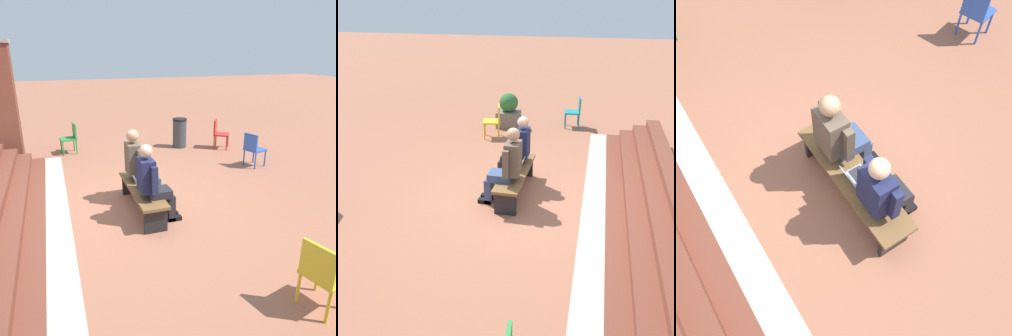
{
  "view_description": "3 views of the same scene",
  "coord_description": "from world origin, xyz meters",
  "views": [
    {
      "loc": [
        -5.38,
        1.17,
        2.7
      ],
      "look_at": [
        -0.76,
        -0.48,
        0.95
      ],
      "focal_mm": 35.0,
      "sensor_mm": 36.0,
      "label": 1
    },
    {
      "loc": [
        6.16,
        1.17,
        3.4
      ],
      "look_at": [
        0.36,
        -0.22,
        0.76
      ],
      "focal_mm": 42.0,
      "sensor_mm": 36.0,
      "label": 2
    },
    {
      "loc": [
        -2.09,
        1.17,
        4.27
      ],
      "look_at": [
        -0.23,
        -0.05,
        0.73
      ],
      "focal_mm": 42.0,
      "sensor_mm": 36.0,
      "label": 3
    }
  ],
  "objects": [
    {
      "name": "ground_plane",
      "position": [
        0.0,
        0.0,
        0.0
      ],
      "size": [
        60.0,
        60.0,
        0.0
      ],
      "primitive_type": "plane",
      "color": "#9E6047"
    },
    {
      "name": "concrete_strip",
      "position": [
        -0.23,
        1.27,
        0.0
      ],
      "size": [
        7.6,
        0.4,
        0.01
      ],
      "primitive_type": "cube",
      "color": "#B7B2A8",
      "rests_on": "ground"
    },
    {
      "name": "bench",
      "position": [
        -0.23,
        -0.18,
        0.35
      ],
      "size": [
        1.8,
        0.44,
        0.45
      ],
      "color": "brown",
      "rests_on": "ground"
    },
    {
      "name": "person_student",
      "position": [
        -0.68,
        -0.25,
        0.72
      ],
      "size": [
        0.55,
        0.69,
        1.35
      ],
      "color": "#232328",
      "rests_on": "ground"
    },
    {
      "name": "person_adult",
      "position": [
        0.17,
        -0.25,
        0.74
      ],
      "size": [
        0.58,
        0.73,
        1.4
      ],
      "color": "#384C75",
      "rests_on": "ground"
    },
    {
      "name": "laptop",
      "position": [
        -0.3,
        -0.17,
        0.5
      ],
      "size": [
        0.32,
        0.29,
        0.21
      ],
      "color": "#9EA0A5",
      "rests_on": "bench"
    },
    {
      "name": "plastic_chair_foreground",
      "position": [
        1.19,
        -3.39,
        0.48
      ],
      "size": [
        0.52,
        0.52,
        0.84
      ],
      "color": "#2D56B7",
      "rests_on": "ground"
    }
  ]
}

